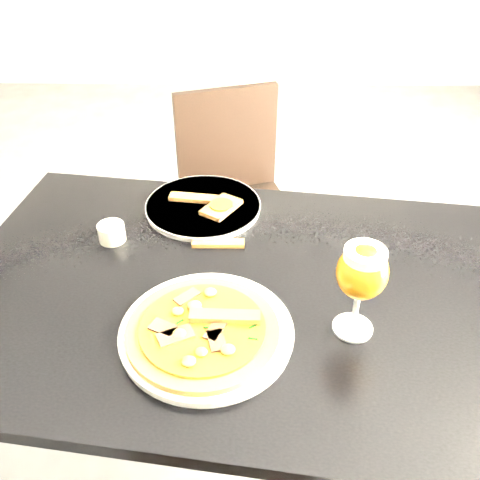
{
  "coord_description": "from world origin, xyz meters",
  "views": [
    {
      "loc": [
        0.37,
        -1.04,
        1.5
      ],
      "look_at": [
        0.35,
        -0.14,
        0.83
      ],
      "focal_mm": 40.0,
      "sensor_mm": 36.0,
      "label": 1
    }
  ],
  "objects_px": {
    "dining_table": "(234,316)",
    "chair_far": "(236,200)",
    "pizza": "(203,330)",
    "beer_glass": "(362,273)"
  },
  "relations": [
    {
      "from": "dining_table",
      "to": "chair_far",
      "type": "relative_size",
      "value": 1.55
    },
    {
      "from": "chair_far",
      "to": "pizza",
      "type": "relative_size",
      "value": 2.93
    },
    {
      "from": "chair_far",
      "to": "beer_glass",
      "type": "distance_m",
      "value": 1.04
    },
    {
      "from": "dining_table",
      "to": "beer_glass",
      "type": "distance_m",
      "value": 0.35
    },
    {
      "from": "chair_far",
      "to": "pizza",
      "type": "bearing_deg",
      "value": -110.39
    },
    {
      "from": "pizza",
      "to": "beer_glass",
      "type": "height_order",
      "value": "beer_glass"
    },
    {
      "from": "chair_far",
      "to": "dining_table",
      "type": "bearing_deg",
      "value": -107.04
    },
    {
      "from": "chair_far",
      "to": "beer_glass",
      "type": "relative_size",
      "value": 4.28
    },
    {
      "from": "pizza",
      "to": "beer_glass",
      "type": "bearing_deg",
      "value": 6.57
    },
    {
      "from": "chair_far",
      "to": "beer_glass",
      "type": "xyz_separation_m",
      "value": [
        0.24,
        -0.92,
        0.43
      ]
    }
  ]
}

